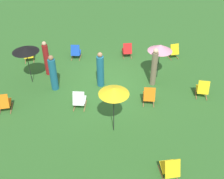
% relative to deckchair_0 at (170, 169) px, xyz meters
% --- Properties ---
extents(ground_plane, '(40.00, 40.00, 0.00)m').
position_rel_deckchair_0_xyz_m(ground_plane, '(1.29, -5.42, -0.37)').
color(ground_plane, '#2D6026').
extents(deckchair_0, '(0.50, 0.77, 0.83)m').
position_rel_deckchair_0_xyz_m(deckchair_0, '(0.00, 0.00, 0.00)').
color(deckchair_0, olive).
rests_on(deckchair_0, ground).
extents(deckchair_1, '(0.63, 0.84, 0.83)m').
position_rel_deckchair_0_xyz_m(deckchair_1, '(-0.25, -3.75, 0.00)').
color(deckchair_1, olive).
rests_on(deckchair_1, ground).
extents(deckchair_2, '(0.52, 0.79, 0.83)m').
position_rel_deckchair_0_xyz_m(deckchair_2, '(5.82, -4.03, 0.00)').
color(deckchair_2, olive).
rests_on(deckchair_2, ground).
extents(deckchair_3, '(0.58, 0.82, 0.83)m').
position_rel_deckchair_0_xyz_m(deckchair_3, '(-2.59, -7.60, 0.00)').
color(deckchair_3, olive).
rests_on(deckchair_3, ground).
extents(deckchair_4, '(0.60, 0.83, 0.83)m').
position_rel_deckchair_0_xyz_m(deckchair_4, '(2.80, -8.18, 0.00)').
color(deckchair_4, olive).
rests_on(deckchair_4, ground).
extents(deckchair_5, '(0.61, 0.84, 0.83)m').
position_rel_deckchair_0_xyz_m(deckchair_5, '(2.72, -3.84, 0.00)').
color(deckchair_5, olive).
rests_on(deckchair_5, ground).
extents(deckchair_6, '(0.57, 0.81, 0.83)m').
position_rel_deckchair_0_xyz_m(deckchair_6, '(5.37, -8.22, 0.00)').
color(deckchair_6, olive).
rests_on(deckchair_6, ground).
extents(deckchair_10, '(0.68, 0.87, 0.83)m').
position_rel_deckchair_0_xyz_m(deckchair_10, '(-2.73, -3.93, 0.00)').
color(deckchair_10, olive).
rests_on(deckchair_10, ground).
extents(deckchair_11, '(0.49, 0.76, 0.83)m').
position_rel_deckchair_0_xyz_m(deckchair_11, '(-0.05, -8.02, 0.00)').
color(deckchair_11, olive).
rests_on(deckchair_11, ground).
extents(umbrella_0, '(1.21, 1.21, 1.91)m').
position_rel_deckchair_0_xyz_m(umbrella_0, '(4.97, -6.06, 1.40)').
color(umbrella_0, black).
rests_on(umbrella_0, ground).
extents(umbrella_1, '(1.16, 1.16, 1.76)m').
position_rel_deckchair_0_xyz_m(umbrella_1, '(-1.16, -5.70, 1.24)').
color(umbrella_1, black).
rests_on(umbrella_1, ground).
extents(umbrella_2, '(1.08, 1.08, 1.98)m').
position_rel_deckchair_0_xyz_m(umbrella_2, '(1.47, -2.27, 1.48)').
color(umbrella_2, black).
rests_on(umbrella_2, ground).
extents(person_0, '(0.34, 0.34, 1.89)m').
position_rel_deckchair_0_xyz_m(person_0, '(-0.79, -5.12, 0.55)').
color(person_0, '#72664C').
rests_on(person_0, ground).
extents(person_1, '(0.30, 0.30, 1.79)m').
position_rel_deckchair_0_xyz_m(person_1, '(4.21, -6.69, 0.49)').
color(person_1, maroon).
rests_on(person_1, ground).
extents(person_2, '(0.46, 0.46, 1.73)m').
position_rel_deckchair_0_xyz_m(person_2, '(1.68, -5.36, 0.44)').
color(person_2, '#195972').
rests_on(person_2, ground).
extents(person_3, '(0.42, 0.42, 1.75)m').
position_rel_deckchair_0_xyz_m(person_3, '(3.82, -5.33, 0.45)').
color(person_3, '#195972').
rests_on(person_3, ground).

